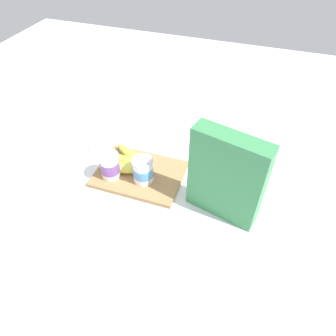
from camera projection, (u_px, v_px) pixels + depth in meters
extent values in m
plane|color=white|center=(140.00, 175.00, 1.02)|extent=(2.40, 2.40, 0.00)
cube|color=#A37A4C|center=(140.00, 174.00, 1.01)|extent=(0.28, 0.21, 0.01)
cube|color=#38844C|center=(226.00, 177.00, 0.82)|extent=(0.21, 0.11, 0.27)
cylinder|color=white|center=(143.00, 171.00, 0.96)|extent=(0.06, 0.06, 0.08)
cylinder|color=#5193D1|center=(143.00, 171.00, 0.96)|extent=(0.06, 0.06, 0.03)
cylinder|color=silver|center=(142.00, 161.00, 0.93)|extent=(0.07, 0.07, 0.00)
cylinder|color=white|center=(110.00, 166.00, 0.97)|extent=(0.06, 0.06, 0.08)
cylinder|color=#7A4C99|center=(110.00, 166.00, 0.97)|extent=(0.06, 0.06, 0.04)
cylinder|color=silver|center=(108.00, 156.00, 0.94)|extent=(0.06, 0.06, 0.00)
ellipsoid|color=#DDD647|center=(133.00, 157.00, 1.04)|extent=(0.16, 0.12, 0.03)
ellipsoid|color=#DDD647|center=(129.00, 162.00, 1.02)|extent=(0.16, 0.06, 0.04)
ellipsoid|color=#DDD647|center=(123.00, 168.00, 1.00)|extent=(0.17, 0.07, 0.04)
cylinder|color=brown|center=(149.00, 172.00, 1.00)|extent=(0.01, 0.01, 0.02)
cylinder|color=silver|center=(84.00, 158.00, 1.08)|extent=(0.01, 0.11, 0.01)
ellipsoid|color=silver|center=(92.00, 147.00, 1.12)|extent=(0.02, 0.04, 0.01)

